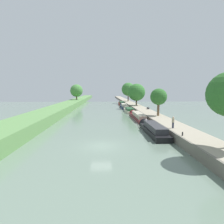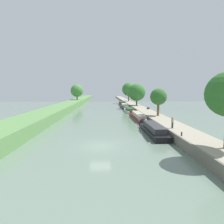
{
  "view_description": "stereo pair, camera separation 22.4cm",
  "coord_description": "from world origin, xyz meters",
  "px_view_note": "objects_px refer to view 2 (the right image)",
  "views": [
    {
      "loc": [
        0.38,
        -21.54,
        6.66
      ],
      "look_at": [
        2.34,
        25.17,
        1.0
      ],
      "focal_mm": 30.03,
      "sensor_mm": 36.0,
      "label": 1
    },
    {
      "loc": [
        0.6,
        -21.55,
        6.66
      ],
      "look_at": [
        2.34,
        25.17,
        1.0
      ],
      "focal_mm": 30.03,
      "sensor_mm": 36.0,
      "label": 2
    }
  ],
  "objects_px": {
    "narrowboat_maroon": "(138,116)",
    "person_walking": "(172,122)",
    "park_bench": "(148,108)",
    "narrowboat_black": "(152,129)",
    "narrowboat_red": "(122,104)",
    "mooring_bollard_far": "(125,101)",
    "mooring_bollard_near": "(182,134)",
    "narrowboat_cream": "(129,110)",
    "narrowboat_navy": "(124,106)"
  },
  "relations": [
    {
      "from": "narrowboat_maroon",
      "to": "person_walking",
      "type": "relative_size",
      "value": 8.93
    },
    {
      "from": "person_walking",
      "to": "park_bench",
      "type": "bearing_deg",
      "value": 84.33
    },
    {
      "from": "narrowboat_maroon",
      "to": "narrowboat_black",
      "type": "bearing_deg",
      "value": -90.95
    },
    {
      "from": "narrowboat_red",
      "to": "park_bench",
      "type": "distance_m",
      "value": 28.97
    },
    {
      "from": "person_walking",
      "to": "mooring_bollard_far",
      "type": "xyz_separation_m",
      "value": [
        -0.46,
        59.02,
        -0.65
      ]
    },
    {
      "from": "narrowboat_black",
      "to": "mooring_bollard_far",
      "type": "xyz_separation_m",
      "value": [
        1.87,
        56.78,
        0.78
      ]
    },
    {
      "from": "mooring_bollard_near",
      "to": "narrowboat_cream",
      "type": "bearing_deg",
      "value": 93.1
    },
    {
      "from": "mooring_bollard_near",
      "to": "person_walking",
      "type": "bearing_deg",
      "value": 84.01
    },
    {
      "from": "narrowboat_black",
      "to": "narrowboat_navy",
      "type": "height_order",
      "value": "narrowboat_black"
    },
    {
      "from": "mooring_bollard_near",
      "to": "mooring_bollard_far",
      "type": "relative_size",
      "value": 1.0
    },
    {
      "from": "mooring_bollard_near",
      "to": "park_bench",
      "type": "bearing_deg",
      "value": 84.29
    },
    {
      "from": "person_walking",
      "to": "narrowboat_maroon",
      "type": "bearing_deg",
      "value": 97.27
    },
    {
      "from": "mooring_bollard_near",
      "to": "park_bench",
      "type": "xyz_separation_m",
      "value": [
        3.05,
        30.5,
        0.12
      ]
    },
    {
      "from": "mooring_bollard_near",
      "to": "mooring_bollard_far",
      "type": "height_order",
      "value": "same"
    },
    {
      "from": "mooring_bollard_far",
      "to": "narrowboat_black",
      "type": "bearing_deg",
      "value": -91.89
    },
    {
      "from": "narrowboat_cream",
      "to": "narrowboat_navy",
      "type": "height_order",
      "value": "narrowboat_navy"
    },
    {
      "from": "narrowboat_black",
      "to": "mooring_bollard_near",
      "type": "xyz_separation_m",
      "value": [
        1.87,
        -6.61,
        0.78
      ]
    },
    {
      "from": "mooring_bollard_far",
      "to": "park_bench",
      "type": "relative_size",
      "value": 0.3
    },
    {
      "from": "narrowboat_navy",
      "to": "mooring_bollard_near",
      "type": "distance_m",
      "value": 46.35
    },
    {
      "from": "narrowboat_maroon",
      "to": "mooring_bollard_far",
      "type": "height_order",
      "value": "mooring_bollard_far"
    },
    {
      "from": "mooring_bollard_far",
      "to": "narrowboat_cream",
      "type": "bearing_deg",
      "value": -93.71
    },
    {
      "from": "narrowboat_cream",
      "to": "narrowboat_black",
      "type": "bearing_deg",
      "value": -90.0
    },
    {
      "from": "narrowboat_black",
      "to": "mooring_bollard_near",
      "type": "distance_m",
      "value": 6.91
    },
    {
      "from": "narrowboat_red",
      "to": "person_walking",
      "type": "relative_size",
      "value": 6.77
    },
    {
      "from": "narrowboat_navy",
      "to": "mooring_bollard_far",
      "type": "relative_size",
      "value": 28.83
    },
    {
      "from": "narrowboat_red",
      "to": "narrowboat_cream",
      "type": "bearing_deg",
      "value": -90.2
    },
    {
      "from": "narrowboat_black",
      "to": "mooring_bollard_near",
      "type": "bearing_deg",
      "value": -74.2
    },
    {
      "from": "person_walking",
      "to": "park_bench",
      "type": "xyz_separation_m",
      "value": [
        2.59,
        26.14,
        -0.53
      ]
    },
    {
      "from": "narrowboat_navy",
      "to": "person_walking",
      "type": "xyz_separation_m",
      "value": [
        2.46,
        -41.94,
        1.48
      ]
    },
    {
      "from": "narrowboat_maroon",
      "to": "park_bench",
      "type": "relative_size",
      "value": 9.88
    },
    {
      "from": "narrowboat_navy",
      "to": "narrowboat_red",
      "type": "height_order",
      "value": "narrowboat_navy"
    },
    {
      "from": "narrowboat_black",
      "to": "narrowboat_maroon",
      "type": "bearing_deg",
      "value": 89.05
    },
    {
      "from": "narrowboat_cream",
      "to": "narrowboat_navy",
      "type": "bearing_deg",
      "value": 90.65
    },
    {
      "from": "narrowboat_maroon",
      "to": "mooring_bollard_far",
      "type": "distance_m",
      "value": 42.64
    },
    {
      "from": "narrowboat_black",
      "to": "mooring_bollard_near",
      "type": "relative_size",
      "value": 25.57
    },
    {
      "from": "narrowboat_navy",
      "to": "narrowboat_red",
      "type": "xyz_separation_m",
      "value": [
        0.22,
        12.75,
        0.01
      ]
    },
    {
      "from": "narrowboat_cream",
      "to": "park_bench",
      "type": "xyz_separation_m",
      "value": [
        4.92,
        -4.05,
        1.05
      ]
    },
    {
      "from": "narrowboat_black",
      "to": "narrowboat_red",
      "type": "relative_size",
      "value": 1.02
    },
    {
      "from": "narrowboat_maroon",
      "to": "mooring_bollard_near",
      "type": "bearing_deg",
      "value": -85.5
    },
    {
      "from": "narrowboat_black",
      "to": "person_walking",
      "type": "height_order",
      "value": "person_walking"
    },
    {
      "from": "narrowboat_maroon",
      "to": "mooring_bollard_near",
      "type": "distance_m",
      "value": 20.86
    },
    {
      "from": "person_walking",
      "to": "park_bench",
      "type": "height_order",
      "value": "person_walking"
    },
    {
      "from": "narrowboat_cream",
      "to": "mooring_bollard_near",
      "type": "distance_m",
      "value": 34.62
    },
    {
      "from": "narrowboat_black",
      "to": "narrowboat_navy",
      "type": "bearing_deg",
      "value": 90.19
    },
    {
      "from": "narrowboat_cream",
      "to": "person_walking",
      "type": "relative_size",
      "value": 6.57
    },
    {
      "from": "narrowboat_black",
      "to": "mooring_bollard_far",
      "type": "distance_m",
      "value": 56.81
    },
    {
      "from": "narrowboat_red",
      "to": "mooring_bollard_far",
      "type": "relative_size",
      "value": 24.98
    },
    {
      "from": "mooring_bollard_near",
      "to": "narrowboat_red",
      "type": "bearing_deg",
      "value": 91.73
    },
    {
      "from": "narrowboat_black",
      "to": "narrowboat_red",
      "type": "height_order",
      "value": "narrowboat_black"
    },
    {
      "from": "park_bench",
      "to": "narrowboat_red",
      "type": "bearing_deg",
      "value": 99.62
    }
  ]
}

